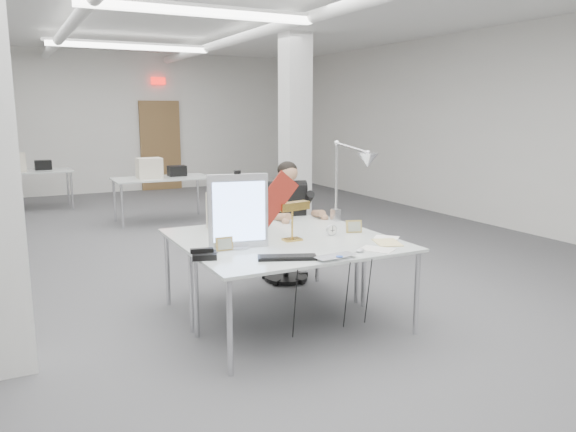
% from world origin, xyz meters
% --- Properties ---
extents(room_shell, '(10.04, 14.04, 3.24)m').
position_xyz_m(room_shell, '(0.04, 0.13, 1.69)').
color(room_shell, '#48484A').
rests_on(room_shell, ground).
extents(desk_main, '(1.80, 0.90, 0.02)m').
position_xyz_m(desk_main, '(0.00, -2.50, 0.74)').
color(desk_main, silver).
rests_on(desk_main, room_shell).
extents(desk_second, '(1.80, 0.90, 0.02)m').
position_xyz_m(desk_second, '(0.00, -1.60, 0.74)').
color(desk_second, silver).
rests_on(desk_second, room_shell).
extents(bg_desk_a, '(1.60, 0.80, 0.02)m').
position_xyz_m(bg_desk_a, '(0.20, 3.00, 0.74)').
color(bg_desk_a, silver).
rests_on(bg_desk_a, room_shell).
extents(bg_desk_b, '(1.60, 0.80, 0.02)m').
position_xyz_m(bg_desk_b, '(-1.80, 5.20, 0.74)').
color(bg_desk_b, silver).
rests_on(bg_desk_b, room_shell).
extents(office_chair, '(0.54, 0.54, 0.93)m').
position_xyz_m(office_chair, '(0.55, -1.01, 0.47)').
color(office_chair, black).
rests_on(office_chair, room_shell).
extents(seated_person, '(0.63, 0.73, 0.96)m').
position_xyz_m(seated_person, '(0.55, -1.06, 0.90)').
color(seated_person, black).
rests_on(seated_person, office_chair).
extents(monitor, '(0.50, 0.15, 0.62)m').
position_xyz_m(monitor, '(-0.49, -2.19, 1.06)').
color(monitor, '#B7B7BC').
rests_on(monitor, desk_main).
extents(pennant, '(0.49, 0.03, 0.52)m').
position_xyz_m(pennant, '(-0.19, -2.22, 1.12)').
color(pennant, maroon).
rests_on(pennant, monitor).
extents(keyboard, '(0.48, 0.31, 0.02)m').
position_xyz_m(keyboard, '(-0.29, -2.69, 0.77)').
color(keyboard, black).
rests_on(keyboard, desk_main).
extents(laptop, '(0.36, 0.25, 0.03)m').
position_xyz_m(laptop, '(0.05, -2.91, 0.77)').
color(laptop, silver).
rests_on(laptop, desk_main).
extents(mouse, '(0.08, 0.05, 0.03)m').
position_xyz_m(mouse, '(0.33, -2.78, 0.77)').
color(mouse, '#B5B6BA').
rests_on(mouse, desk_main).
extents(bankers_lamp, '(0.34, 0.19, 0.37)m').
position_xyz_m(bankers_lamp, '(0.03, -2.16, 0.94)').
color(bankers_lamp, gold).
rests_on(bankers_lamp, desk_main).
extents(desk_phone, '(0.23, 0.22, 0.05)m').
position_xyz_m(desk_phone, '(-0.85, -2.39, 0.78)').
color(desk_phone, black).
rests_on(desk_phone, desk_main).
extents(picture_frame_left, '(0.15, 0.05, 0.11)m').
position_xyz_m(picture_frame_left, '(-0.63, -2.23, 0.81)').
color(picture_frame_left, tan).
rests_on(picture_frame_left, desk_main).
extents(picture_frame_right, '(0.15, 0.08, 0.12)m').
position_xyz_m(picture_frame_right, '(0.70, -2.13, 0.81)').
color(picture_frame_right, tan).
rests_on(picture_frame_right, desk_main).
extents(desk_clock, '(0.10, 0.03, 0.10)m').
position_xyz_m(desk_clock, '(0.45, -2.14, 0.81)').
color(desk_clock, '#BABABF').
rests_on(desk_clock, desk_main).
extents(paper_stack_a, '(0.30, 0.33, 0.01)m').
position_xyz_m(paper_stack_a, '(0.50, -2.77, 0.76)').
color(paper_stack_a, silver).
rests_on(paper_stack_a, desk_main).
extents(paper_stack_b, '(0.28, 0.33, 0.01)m').
position_xyz_m(paper_stack_b, '(0.72, -2.62, 0.76)').
color(paper_stack_b, '#D9C381').
rests_on(paper_stack_b, desk_main).
extents(paper_stack_c, '(0.25, 0.25, 0.01)m').
position_xyz_m(paper_stack_c, '(0.84, -2.45, 0.76)').
color(paper_stack_c, white).
rests_on(paper_stack_c, desk_main).
extents(beige_monitor, '(0.42, 0.40, 0.35)m').
position_xyz_m(beige_monitor, '(-0.27, -1.48, 0.93)').
color(beige_monitor, beige).
rests_on(beige_monitor, desk_second).
extents(architect_lamp, '(0.39, 0.78, 0.96)m').
position_xyz_m(architect_lamp, '(0.85, -1.81, 1.24)').
color(architect_lamp, silver).
rests_on(architect_lamp, desk_second).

